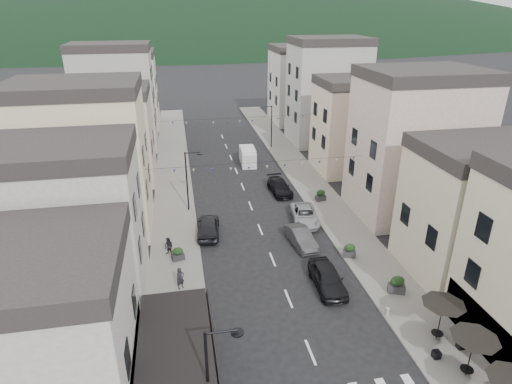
# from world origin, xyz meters

# --- Properties ---
(sidewalk_left) EXTENTS (4.00, 76.00, 0.12)m
(sidewalk_left) POSITION_xyz_m (-7.50, 32.00, 0.06)
(sidewalk_left) COLOR slate
(sidewalk_left) RESTS_ON ground
(sidewalk_right) EXTENTS (4.00, 76.00, 0.12)m
(sidewalk_right) POSITION_xyz_m (7.50, 32.00, 0.06)
(sidewalk_right) COLOR slate
(sidewalk_right) RESTS_ON ground
(hill_backdrop) EXTENTS (640.00, 360.00, 70.00)m
(hill_backdrop) POSITION_xyz_m (0.00, 300.00, 0.00)
(hill_backdrop) COLOR black
(hill_backdrop) RESTS_ON ground
(boutique_awning) EXTENTS (3.77, 7.50, 3.28)m
(boutique_awning) POSITION_xyz_m (-7.25, 5.00, 3.11)
(boutique_awning) COLOR black
(boutique_awning) RESTS_ON ground
(buildings_row_left) EXTENTS (10.20, 54.16, 14.00)m
(buildings_row_left) POSITION_xyz_m (-14.50, 37.75, 6.12)
(buildings_row_left) COLOR #A9A39B
(buildings_row_left) RESTS_ON ground
(buildings_row_right) EXTENTS (10.20, 54.16, 14.50)m
(buildings_row_right) POSITION_xyz_m (14.50, 36.59, 6.32)
(buildings_row_right) COLOR beige
(buildings_row_right) RESTS_ON ground
(cafe_terrace) EXTENTS (2.50, 8.10, 2.53)m
(cafe_terrace) POSITION_xyz_m (7.70, 2.80, 2.36)
(cafe_terrace) COLOR black
(cafe_terrace) RESTS_ON ground
(streetlamp_left_near) EXTENTS (1.70, 0.56, 6.00)m
(streetlamp_left_near) POSITION_xyz_m (-5.82, 2.00, 3.70)
(streetlamp_left_near) COLOR black
(streetlamp_left_near) RESTS_ON ground
(streetlamp_left_far) EXTENTS (1.70, 0.56, 6.00)m
(streetlamp_left_far) POSITION_xyz_m (-5.82, 26.00, 3.70)
(streetlamp_left_far) COLOR black
(streetlamp_left_far) RESTS_ON ground
(streetlamp_right_far) EXTENTS (1.70, 0.56, 6.00)m
(streetlamp_right_far) POSITION_xyz_m (5.82, 44.00, 3.70)
(streetlamp_right_far) COLOR black
(streetlamp_right_far) RESTS_ON ground
(bollards) EXTENTS (11.66, 10.26, 0.60)m
(bollards) POSITION_xyz_m (0.00, 5.50, 0.42)
(bollards) COLOR gray
(bollards) RESTS_ON ground
(bunting_near) EXTENTS (19.00, 0.28, 0.62)m
(bunting_near) POSITION_xyz_m (0.00, 22.00, 5.65)
(bunting_near) COLOR black
(bunting_near) RESTS_ON ground
(bunting_far) EXTENTS (19.00, 0.28, 0.62)m
(bunting_far) POSITION_xyz_m (0.00, 38.00, 5.65)
(bunting_far) COLOR black
(bunting_far) RESTS_ON ground
(parked_car_a) EXTENTS (1.94, 4.67, 1.58)m
(parked_car_a) POSITION_xyz_m (3.00, 11.74, 0.79)
(parked_car_a) COLOR black
(parked_car_a) RESTS_ON ground
(parked_car_b) EXTENTS (2.00, 4.39, 1.40)m
(parked_car_b) POSITION_xyz_m (2.80, 17.76, 0.70)
(parked_car_b) COLOR #38383B
(parked_car_b) RESTS_ON ground
(parked_car_c) EXTENTS (2.85, 5.13, 1.36)m
(parked_car_c) POSITION_xyz_m (4.31, 21.73, 0.68)
(parked_car_c) COLOR #9CA0A5
(parked_car_c) RESTS_ON ground
(parked_car_d) EXTENTS (2.17, 4.81, 1.37)m
(parked_car_d) POSITION_xyz_m (3.61, 28.63, 0.68)
(parked_car_d) COLOR black
(parked_car_d) RESTS_ON ground
(parked_car_e) EXTENTS (2.36, 4.82, 1.58)m
(parked_car_e) POSITION_xyz_m (-4.60, 20.96, 0.79)
(parked_car_e) COLOR black
(parked_car_e) RESTS_ON ground
(delivery_van) EXTENTS (2.03, 4.56, 2.14)m
(delivery_van) POSITION_xyz_m (1.80, 38.26, 1.05)
(delivery_van) COLOR silver
(delivery_van) RESTS_ON ground
(pedestrian_a) EXTENTS (0.71, 0.63, 1.63)m
(pedestrian_a) POSITION_xyz_m (-7.18, 13.40, 0.94)
(pedestrian_a) COLOR black
(pedestrian_a) RESTS_ON sidewalk_left
(pedestrian_b) EXTENTS (0.95, 0.92, 1.54)m
(pedestrian_b) POSITION_xyz_m (-7.96, 17.97, 0.89)
(pedestrian_b) COLOR black
(pedestrian_b) RESTS_ON sidewalk_left
(planter_la) EXTENTS (1.14, 0.90, 1.12)m
(planter_la) POSITION_xyz_m (-6.81, 6.11, 0.67)
(planter_la) COLOR #323235
(planter_la) RESTS_ON sidewalk_left
(planter_lb) EXTENTS (1.07, 0.77, 1.08)m
(planter_lb) POSITION_xyz_m (-7.29, 17.16, 0.64)
(planter_lb) COLOR #2A2A2C
(planter_lb) RESTS_ON sidewalk_left
(planter_ra) EXTENTS (1.29, 1.01, 1.28)m
(planter_ra) POSITION_xyz_m (7.46, 10.19, 0.74)
(planter_ra) COLOR #303032
(planter_ra) RESTS_ON sidewalk_right
(planter_rb) EXTENTS (1.14, 0.89, 1.12)m
(planter_rb) POSITION_xyz_m (6.00, 15.12, 0.67)
(planter_rb) COLOR #333336
(planter_rb) RESTS_ON sidewalk_right
(planter_rc) EXTENTS (1.11, 0.73, 1.16)m
(planter_rc) POSITION_xyz_m (7.19, 25.72, 0.68)
(planter_rc) COLOR #313133
(planter_rc) RESTS_ON sidewalk_right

